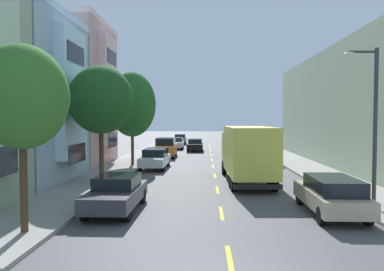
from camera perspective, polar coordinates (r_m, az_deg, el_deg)
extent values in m
plane|color=#4C4C4F|center=(38.09, 2.94, -3.17)|extent=(160.00, 160.00, 0.00)
cube|color=#99968E|center=(36.65, -8.19, -3.30)|extent=(3.20, 120.00, 0.14)
cube|color=#99968E|center=(36.91, 14.10, -3.31)|extent=(3.20, 120.00, 0.14)
cube|color=yellow|center=(10.59, 5.70, -18.09)|extent=(0.14, 2.20, 0.01)
cube|color=yellow|center=(15.37, 4.45, -11.55)|extent=(0.14, 2.20, 0.01)
cube|color=yellow|center=(20.25, 3.83, -8.13)|extent=(0.14, 2.20, 0.01)
cube|color=yellow|center=(25.18, 3.45, -6.05)|extent=(0.14, 2.20, 0.01)
cube|color=yellow|center=(30.14, 3.20, -4.65)|extent=(0.14, 2.20, 0.01)
cube|color=yellow|center=(35.10, 3.02, -3.64)|extent=(0.14, 2.20, 0.01)
cube|color=yellow|center=(40.08, 2.89, -2.89)|extent=(0.14, 2.20, 0.01)
cube|color=yellow|center=(45.06, 2.78, -2.30)|extent=(0.14, 2.20, 0.01)
cube|color=yellow|center=(50.04, 2.70, -1.83)|extent=(0.14, 2.20, 0.01)
cube|color=yellow|center=(55.03, 2.63, -1.44)|extent=(0.14, 2.20, 0.01)
cube|color=#CAE7FE|center=(24.17, -19.04, 17.00)|extent=(0.60, 8.31, 0.44)
cube|color=#CAE7FE|center=(23.25, -17.66, 5.98)|extent=(0.55, 3.74, 7.51)
cube|color=#1E232D|center=(23.19, -16.86, -2.58)|extent=(0.04, 2.84, 1.10)
cube|color=#1E232D|center=(23.12, -16.95, 4.57)|extent=(0.04, 2.84, 1.10)
cube|color=#1E232D|center=(23.41, -17.04, 11.65)|extent=(0.04, 2.84, 1.10)
cube|color=#CC9E9E|center=(33.43, -22.63, 5.44)|extent=(11.61, 8.31, 11.16)
cube|color=#FECACA|center=(32.40, -13.47, 16.05)|extent=(0.60, 8.31, 0.44)
cube|color=#FECACA|center=(31.43, -12.44, 6.59)|extent=(0.55, 3.74, 8.71)
cube|color=#1E232D|center=(31.32, -11.85, -0.75)|extent=(0.04, 2.84, 1.10)
cube|color=#1E232D|center=(31.32, -11.90, 5.38)|extent=(0.04, 2.84, 1.10)
cube|color=#1E232D|center=(31.67, -11.96, 11.45)|extent=(0.04, 2.84, 1.10)
cylinder|color=#47331E|center=(13.21, -24.00, -6.71)|extent=(0.23, 0.23, 3.05)
ellipsoid|color=#387028|center=(13.07, -24.21, 5.34)|extent=(2.88, 2.88, 3.30)
cylinder|color=#47331E|center=(21.60, -13.48, -2.81)|extent=(0.25, 0.25, 3.26)
ellipsoid|color=#1E4C1E|center=(21.54, -13.56, 5.27)|extent=(3.55, 3.55, 3.76)
cylinder|color=#47331E|center=(30.38, -8.95, -1.66)|extent=(0.23, 0.23, 2.85)
ellipsoid|color=#235B23|center=(30.32, -8.99, 4.66)|extent=(3.71, 3.71, 5.11)
cylinder|color=#38383D|center=(16.69, 25.86, 0.89)|extent=(0.16, 0.16, 6.39)
cylinder|color=#38383D|center=(16.68, 24.30, 11.42)|extent=(1.10, 0.10, 0.10)
ellipsoid|color=silver|center=(16.49, 22.65, 11.21)|extent=(0.44, 0.28, 0.20)
cube|color=#D8D84C|center=(21.48, 8.62, -2.23)|extent=(2.59, 5.95, 2.64)
cube|color=#D8D84C|center=(25.53, 7.26, -1.98)|extent=(2.36, 1.97, 2.20)
cube|color=black|center=(26.39, 7.02, -0.78)|extent=(2.02, 0.15, 0.97)
cube|color=black|center=(18.87, 9.89, -7.63)|extent=(2.40, 0.24, 0.24)
cylinder|color=black|center=(25.86, 9.57, -4.79)|extent=(0.31, 0.97, 0.96)
cylinder|color=black|center=(25.60, 4.87, -4.84)|extent=(0.31, 0.97, 0.96)
cylinder|color=black|center=(20.15, 12.34, -6.87)|extent=(0.31, 0.97, 0.96)
cylinder|color=black|center=(19.81, 6.29, -6.98)|extent=(0.31, 0.97, 0.96)
cylinder|color=black|center=(21.21, 11.71, -6.39)|extent=(0.31, 0.97, 0.96)
cylinder|color=black|center=(20.89, 5.96, -6.49)|extent=(0.31, 0.97, 0.96)
cube|color=silver|center=(28.72, -5.59, -3.73)|extent=(1.92, 4.74, 0.62)
cube|color=black|center=(29.04, -5.48, -2.50)|extent=(1.66, 2.85, 0.55)
cylinder|color=black|center=(27.33, -7.76, -4.71)|extent=(0.23, 0.66, 0.66)
cylinder|color=black|center=(27.08, -4.43, -4.76)|extent=(0.23, 0.66, 0.66)
cylinder|color=black|center=(30.45, -6.62, -3.97)|extent=(0.23, 0.66, 0.66)
cylinder|color=black|center=(30.22, -3.62, -4.01)|extent=(0.23, 0.66, 0.66)
cube|color=maroon|center=(55.84, 7.12, -0.75)|extent=(1.82, 4.03, 0.62)
cube|color=black|center=(55.33, 7.16, -0.17)|extent=(1.56, 1.71, 0.55)
cylinder|color=black|center=(57.27, 7.78, -0.98)|extent=(0.23, 0.66, 0.66)
cylinder|color=black|center=(57.16, 6.26, -0.98)|extent=(0.23, 0.66, 0.66)
cylinder|color=black|center=(54.56, 8.02, -1.15)|extent=(0.23, 0.66, 0.66)
cylinder|color=black|center=(54.45, 6.42, -1.15)|extent=(0.23, 0.66, 0.66)
cube|color=#333338|center=(15.81, -11.33, -8.87)|extent=(1.86, 4.52, 0.60)
cube|color=black|center=(15.92, -11.15, -6.78)|extent=(1.61, 2.18, 0.50)
cylinder|color=black|center=(14.65, -15.85, -11.02)|extent=(0.23, 0.66, 0.66)
cylinder|color=black|center=(14.24, -9.69, -11.36)|extent=(0.23, 0.66, 0.66)
cylinder|color=black|center=(17.51, -12.63, -8.77)|extent=(0.23, 0.66, 0.66)
cylinder|color=black|center=(17.17, -7.48, -8.96)|extent=(0.23, 0.66, 0.66)
cube|color=#195B60|center=(42.60, 8.66, -1.75)|extent=(1.85, 4.52, 0.60)
cube|color=black|center=(42.34, 8.70, -1.03)|extent=(1.61, 2.18, 0.50)
cylinder|color=black|center=(44.22, 9.47, -2.00)|extent=(0.23, 0.66, 0.66)
cylinder|color=black|center=(44.06, 7.43, -2.00)|extent=(0.23, 0.66, 0.66)
cylinder|color=black|center=(41.20, 9.98, -2.32)|extent=(0.23, 0.66, 0.66)
cylinder|color=black|center=(41.02, 7.79, -2.33)|extent=(0.23, 0.66, 0.66)
cube|color=#7A9EC6|center=(32.45, 10.98, -3.07)|extent=(1.87, 4.53, 0.60)
cube|color=black|center=(32.18, 11.04, -2.13)|extent=(1.62, 2.19, 0.50)
cylinder|color=black|center=(34.11, 11.93, -3.32)|extent=(0.23, 0.66, 0.66)
cylinder|color=black|center=(33.89, 9.28, -3.34)|extent=(0.23, 0.66, 0.66)
cylinder|color=black|center=(31.11, 12.81, -3.88)|extent=(0.23, 0.66, 0.66)
cylinder|color=black|center=(30.87, 9.92, -3.90)|extent=(0.23, 0.66, 0.66)
cube|color=#B2B5BA|center=(47.72, -2.42, -1.28)|extent=(1.84, 4.52, 0.60)
cube|color=black|center=(47.92, -2.41, -0.61)|extent=(1.61, 2.18, 0.50)
cylinder|color=black|center=(46.28, -3.53, -1.77)|extent=(0.23, 0.66, 0.66)
cylinder|color=black|center=(46.17, -1.57, -1.78)|extent=(0.23, 0.66, 0.66)
cylinder|color=black|center=(49.32, -3.22, -1.51)|extent=(0.23, 0.66, 0.66)
cylinder|color=black|center=(49.22, -1.39, -1.52)|extent=(0.23, 0.66, 0.66)
cube|color=#194C28|center=(56.21, -1.81, -0.71)|extent=(1.77, 4.01, 0.62)
cube|color=black|center=(56.66, -1.78, -0.09)|extent=(1.54, 1.69, 0.55)
cylinder|color=black|center=(54.93, -2.71, -1.11)|extent=(0.22, 0.66, 0.66)
cylinder|color=black|center=(54.82, -1.12, -1.11)|extent=(0.22, 0.66, 0.66)
cylinder|color=black|center=(57.64, -2.47, -0.94)|extent=(0.22, 0.66, 0.66)
cylinder|color=black|center=(57.53, -0.96, -0.95)|extent=(0.22, 0.66, 0.66)
cube|color=tan|center=(15.99, 20.09, -8.81)|extent=(1.87, 4.72, 0.62)
cube|color=black|center=(15.53, 20.54, -6.95)|extent=(1.63, 2.84, 0.55)
cylinder|color=black|center=(17.78, 20.99, -8.71)|extent=(0.23, 0.66, 0.66)
cylinder|color=black|center=(17.35, 15.91, -8.92)|extent=(0.23, 0.66, 0.66)
cylinder|color=black|center=(14.85, 24.96, -10.97)|extent=(0.23, 0.66, 0.66)
cylinder|color=black|center=(14.33, 18.91, -11.36)|extent=(0.23, 0.66, 0.66)
cube|color=orange|center=(37.18, -3.97, -2.11)|extent=(1.99, 4.81, 0.90)
cube|color=black|center=(37.13, -3.98, -0.87)|extent=(1.74, 2.80, 0.70)
cylinder|color=black|center=(35.70, -5.61, -3.02)|extent=(0.22, 0.66, 0.66)
cylinder|color=black|center=(35.53, -2.83, -3.04)|extent=(0.22, 0.66, 0.66)
cylinder|color=black|center=(38.93, -5.01, -2.57)|extent=(0.22, 0.66, 0.66)
cylinder|color=black|center=(38.77, -2.47, -2.58)|extent=(0.22, 0.66, 0.66)
cube|color=black|center=(44.27, 0.47, -1.57)|extent=(1.80, 4.50, 0.60)
cube|color=black|center=(44.46, 0.47, -0.84)|extent=(1.58, 2.16, 0.50)
cylinder|color=black|center=(42.80, -0.64, -2.11)|extent=(0.22, 0.66, 0.66)
cylinder|color=black|center=(42.76, 1.47, -2.11)|extent=(0.22, 0.66, 0.66)
cylinder|color=black|center=(45.85, -0.47, -1.81)|extent=(0.22, 0.66, 0.66)
cylinder|color=black|center=(45.81, 1.50, -1.81)|extent=(0.22, 0.66, 0.66)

